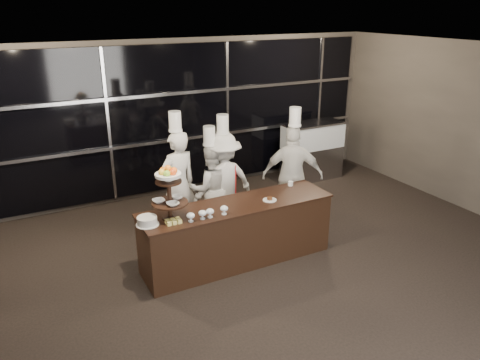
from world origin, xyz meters
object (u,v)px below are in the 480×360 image
buffet_counter (237,233)px  display_case (312,148)px  chef_a (178,183)px  layer_cake (147,221)px  chef_b (210,187)px  chef_c (223,181)px  display_stand (169,189)px  chef_d (293,175)px

buffet_counter → display_case: 3.88m
chef_a → layer_cake: bearing=-125.7°
display_case → chef_b: bearing=-157.2°
buffet_counter → chef_c: (0.32, 1.13, 0.37)m
chef_b → display_case: bearing=22.8°
layer_cake → display_stand: bearing=8.5°
buffet_counter → chef_b: 1.19m
display_stand → display_case: 4.75m
chef_d → display_case: bearing=45.7°
chef_c → chef_a: bearing=176.0°
chef_a → display_case: bearing=19.0°
display_stand → layer_cake: (-0.33, -0.05, -0.37)m
display_stand → layer_cake: display_stand is taller
buffet_counter → display_case: (3.05, 2.39, 0.22)m
buffet_counter → chef_d: size_ratio=1.39×
layer_cake → display_case: size_ratio=0.23×
chef_b → chef_d: bearing=-17.6°
chef_a → chef_b: chef_a is taller
display_stand → chef_b: chef_b is taller
display_case → chef_a: (-3.50, -1.21, 0.23)m
buffet_counter → display_stand: size_ratio=3.81×
display_case → chef_c: size_ratio=0.67×
chef_a → chef_c: bearing=-4.0°
display_case → chef_c: chef_c is taller
chef_b → chef_c: chef_c is taller
display_case → chef_d: size_ratio=0.64×
layer_cake → buffet_counter: bearing=2.1°
buffet_counter → chef_d: (1.43, 0.72, 0.42)m
chef_a → display_stand: bearing=-115.1°
buffet_counter → chef_c: chef_c is taller
display_stand → layer_cake: size_ratio=2.48×
display_case → chef_b: chef_b is taller
display_case → chef_a: chef_a is taller
display_case → chef_b: size_ratio=0.73×
chef_a → chef_c: 0.78m
buffet_counter → layer_cake: layer_cake is taller
chef_a → chef_d: bearing=-13.7°
display_case → chef_a: bearing=-161.0°
display_stand → display_case: display_stand is taller
chef_a → chef_b: 0.57m
chef_a → buffet_counter: bearing=-69.2°
display_stand → chef_a: size_ratio=0.36×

